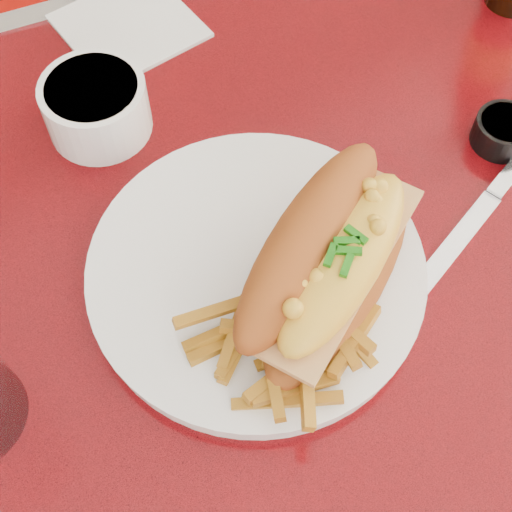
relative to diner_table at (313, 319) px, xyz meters
name	(u,v)px	position (x,y,z in m)	size (l,w,h in m)	color
ground	(290,458)	(0.00, 0.00, -0.61)	(8.00, 8.00, 0.00)	beige
diner_table	(313,319)	(0.00, 0.00, 0.00)	(1.23, 0.83, 0.77)	#B80B12
booth_bench_far	(133,52)	(0.00, 0.81, -0.32)	(1.20, 0.51, 0.90)	#A7120B
dinner_plate	(256,272)	(-0.07, -0.01, 0.17)	(0.35, 0.35, 0.02)	white
mac_hoagie	(330,260)	(-0.02, -0.05, 0.22)	(0.24, 0.22, 0.10)	#9F4C19
fries_pile	(297,328)	(-0.07, -0.08, 0.20)	(0.12, 0.11, 0.04)	orange
fork	(294,270)	(-0.04, -0.02, 0.18)	(0.02, 0.16, 0.00)	silver
gravy_ramekin	(96,106)	(-0.15, 0.21, 0.19)	(0.13, 0.13, 0.06)	white
sauce_cup_right	(503,131)	(0.21, 0.04, 0.18)	(0.07, 0.07, 0.03)	black
knife	(487,203)	(0.16, -0.02, 0.16)	(0.21, 0.12, 0.01)	silver
paper_napkin	(129,26)	(-0.08, 0.34, 0.16)	(0.14, 0.14, 0.00)	white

